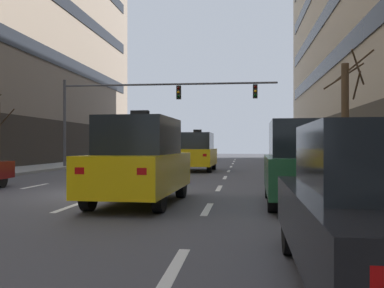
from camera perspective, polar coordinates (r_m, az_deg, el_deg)
The scene contains 35 objects.
ground_plane at distance 14.03m, azimuth -10.94°, elevation -6.33°, with size 120.00×120.00×0.00m, color #424247.
lane_stripe_l1_s4 at distance 17.15m, azimuth -19.76°, elevation -5.17°, with size 0.16×2.00×0.01m, color silver.
lane_stripe_l1_s5 at distance 21.73m, azimuth -13.85°, elevation -4.10°, with size 0.16×2.00×0.01m, color silver.
lane_stripe_l1_s6 at distance 26.46m, azimuth -10.04°, elevation -3.38°, with size 0.16×2.00×0.01m, color silver.
lane_stripe_l1_s7 at distance 31.27m, azimuth -7.40°, elevation -2.88°, with size 0.16×2.00×0.01m, color silver.
lane_stripe_l1_s8 at distance 36.14m, azimuth -5.46°, elevation -2.50°, with size 0.16×2.00×0.01m, color silver.
lane_stripe_l1_s9 at distance 41.03m, azimuth -3.99°, elevation -2.21°, with size 0.16×2.00×0.01m, color silver.
lane_stripe_l1_s10 at distance 45.95m, azimuth -2.83°, elevation -1.99°, with size 0.16×2.00×0.01m, color silver.
lane_stripe_l2_s3 at distance 11.23m, azimuth -15.63°, elevation -7.87°, with size 0.16×2.00×0.01m, color silver.
lane_stripe_l2_s4 at distance 15.94m, azimuth -8.75°, elevation -5.56°, with size 0.16×2.00×0.01m, color silver.
lane_stripe_l2_s5 at distance 20.79m, azimuth -5.06°, elevation -4.28°, with size 0.16×2.00×0.01m, color silver.
lane_stripe_l2_s6 at distance 25.69m, azimuth -2.78°, elevation -3.48°, with size 0.16×2.00×0.01m, color silver.
lane_stripe_l2_s7 at distance 30.63m, azimuth -1.24°, elevation -2.94°, with size 0.16×2.00×0.01m, color silver.
lane_stripe_l2_s8 at distance 35.58m, azimuth -0.12°, elevation -2.54°, with size 0.16×2.00×0.01m, color silver.
lane_stripe_l2_s9 at distance 40.54m, azimuth 0.72°, elevation -2.24°, with size 0.16×2.00×0.01m, color silver.
lane_stripe_l2_s10 at distance 45.52m, azimuth 1.38°, elevation -2.00°, with size 0.16×2.00×0.01m, color silver.
lane_stripe_l3_s2 at distance 5.57m, azimuth -2.37°, elevation -15.93°, with size 0.16×2.00×0.01m, color silver.
lane_stripe_l3_s3 at distance 10.44m, azimuth 2.01°, elevation -8.46°, with size 0.16×2.00×0.01m, color silver.
lane_stripe_l3_s4 at distance 15.39m, azimuth 3.54°, elevation -5.76°, with size 0.16×2.00×0.01m, color silver.
lane_stripe_l3_s5 at distance 20.37m, azimuth 4.32°, elevation -4.37°, with size 0.16×2.00×0.01m, color silver.
lane_stripe_l3_s6 at distance 25.35m, azimuth 4.80°, elevation -3.53°, with size 0.16×2.00×0.01m, color silver.
lane_stripe_l3_s7 at distance 30.34m, azimuth 5.11°, elevation -2.96°, with size 0.16×2.00×0.01m, color silver.
lane_stripe_l3_s8 at distance 35.34m, azimuth 5.34°, elevation -2.56°, with size 0.16×2.00×0.01m, color silver.
lane_stripe_l3_s9 at distance 40.33m, azimuth 5.51°, elevation -2.25°, with size 0.16×2.00×0.01m, color silver.
lane_stripe_l3_s10 at distance 45.33m, azimuth 5.64°, elevation -2.01°, with size 0.16×2.00×0.01m, color silver.
car_driving_0 at distance 39.76m, azimuth -6.90°, elevation -0.81°, with size 1.86×4.29×2.06m.
taxi_driving_1 at distance 11.38m, azimuth -6.80°, elevation -2.20°, with size 2.07×4.65×2.41m.
car_driving_2 at distance 37.62m, azimuth -2.30°, elevation -1.23°, with size 1.91×4.27×1.58m.
taxi_driving_3 at distance 25.36m, azimuth 0.72°, elevation -1.04°, with size 2.00×4.61×2.40m.
car_driving_4 at distance 32.11m, azimuth -4.11°, elevation -1.40°, with size 1.89×4.33×1.61m.
taxi_driving_5 at distance 22.24m, azimuth -8.82°, elevation -1.93°, with size 2.00×4.45×1.82m.
car_parked_1 at distance 11.40m, azimuth 14.22°, elevation -2.45°, with size 1.95×4.43×2.12m.
traffic_signal_0 at distance 27.71m, azimuth -6.23°, elevation 5.70°, with size 13.55×0.35×5.55m.
street_tree_1 at distance 17.93m, azimuth 19.39°, elevation 3.21°, with size 1.81×1.90×5.08m.
pedestrian_0 at distance 30.36m, azimuth 12.99°, elevation -1.04°, with size 0.44×0.37×1.53m.
Camera 1 is at (4.23, -13.29, 1.52)m, focal length 40.91 mm.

